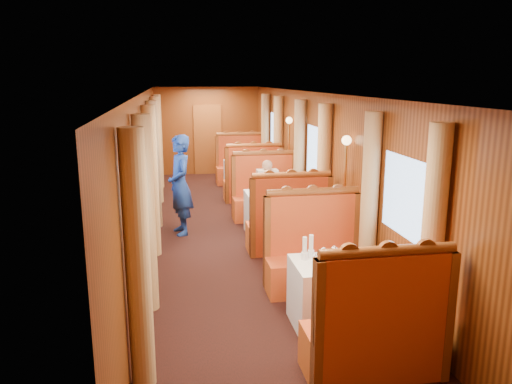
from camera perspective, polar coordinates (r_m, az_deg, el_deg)
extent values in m
cube|color=brown|center=(14.59, -5.53, 5.97)|extent=(0.80, 0.04, 2.00)
cube|color=white|center=(5.80, 9.51, -11.37)|extent=(1.05, 0.72, 0.75)
cube|color=#AD2113|center=(5.08, 13.10, -17.16)|extent=(1.30, 0.55, 0.45)
cube|color=#AD2113|center=(4.62, 14.54, -11.69)|extent=(1.30, 0.12, 0.80)
cylinder|color=brown|center=(4.46, 14.85, -6.53)|extent=(1.23, 0.10, 0.10)
cube|color=#AD2113|center=(6.69, 6.78, -9.30)|extent=(1.30, 0.55, 0.45)
cube|color=#AD2113|center=(6.67, 6.40, -3.65)|extent=(1.30, 0.12, 0.80)
cylinder|color=brown|center=(6.56, 6.50, 0.04)|extent=(1.23, 0.10, 0.10)
cube|color=white|center=(8.98, 2.23, -2.39)|extent=(1.05, 0.72, 0.75)
cube|color=#AD2113|center=(8.14, 3.60, -5.14)|extent=(1.30, 0.55, 0.45)
cube|color=#AD2113|center=(7.76, 4.03, -1.24)|extent=(1.30, 0.12, 0.80)
cylinder|color=brown|center=(7.67, 4.08, 1.95)|extent=(1.23, 0.10, 0.10)
cube|color=#AD2113|center=(9.92, 1.09, -1.80)|extent=(1.30, 0.55, 0.45)
cube|color=#AD2113|center=(9.99, 0.87, 1.97)|extent=(1.30, 0.12, 0.80)
cylinder|color=brown|center=(9.92, 0.88, 4.47)|extent=(1.23, 0.10, 0.10)
cube|color=white|center=(12.34, -1.12, 1.83)|extent=(1.05, 0.72, 0.75)
cube|color=#AD2113|center=(11.45, -0.41, 0.19)|extent=(1.30, 0.55, 0.45)
cube|color=#AD2113|center=(11.12, -0.23, 3.10)|extent=(1.30, 0.12, 0.80)
cylinder|color=brown|center=(11.06, -0.24, 5.34)|extent=(1.23, 0.10, 0.10)
cube|color=#AD2113|center=(13.29, -1.73, 1.97)|extent=(1.30, 0.55, 0.45)
cube|color=#AD2113|center=(13.40, -1.88, 4.76)|extent=(1.30, 0.12, 0.80)
cylinder|color=brown|center=(13.34, -1.90, 6.63)|extent=(1.23, 0.10, 0.10)
cube|color=silver|center=(5.56, 8.59, -8.17)|extent=(0.40, 0.34, 0.01)
cylinder|color=white|center=(5.65, 12.73, -8.00)|extent=(0.21, 0.21, 0.01)
cylinder|color=white|center=(5.67, 5.56, -7.28)|extent=(0.08, 0.08, 0.08)
cylinder|color=white|center=(5.62, 5.59, -6.01)|extent=(0.05, 0.05, 0.18)
cylinder|color=white|center=(5.74, 6.28, -7.02)|extent=(0.08, 0.08, 0.08)
cylinder|color=white|center=(5.70, 6.32, -5.76)|extent=(0.05, 0.05, 0.18)
cylinder|color=silver|center=(8.90, 2.07, 0.41)|extent=(0.06, 0.06, 0.14)
cylinder|color=silver|center=(12.28, -1.10, 3.89)|extent=(0.06, 0.06, 0.14)
cylinder|color=tan|center=(4.49, -13.37, -7.87)|extent=(0.22, 0.22, 2.35)
cylinder|color=tan|center=(5.97, -12.50, -2.61)|extent=(0.22, 0.22, 2.35)
cylinder|color=tan|center=(5.10, 19.48, -5.76)|extent=(0.22, 0.22, 2.35)
cylinder|color=tan|center=(6.44, 12.81, -1.50)|extent=(0.22, 0.22, 2.35)
cylinder|color=tan|center=(7.86, -11.89, 1.12)|extent=(0.22, 0.22, 2.35)
cylinder|color=tan|center=(9.39, -11.58, 3.03)|extent=(0.22, 0.22, 2.35)
cylinder|color=tan|center=(8.22, 7.70, 1.79)|extent=(0.22, 0.22, 2.35)
cylinder|color=tan|center=(9.70, 4.97, 3.55)|extent=(0.22, 0.22, 2.35)
cylinder|color=tan|center=(11.31, -11.30, 4.68)|extent=(0.22, 0.22, 2.35)
cylinder|color=tan|center=(12.86, -11.14, 5.65)|extent=(0.22, 0.22, 2.35)
cylinder|color=tan|center=(11.57, 2.54, 5.09)|extent=(0.22, 0.22, 2.35)
cylinder|color=tan|center=(13.08, 1.09, 6.01)|extent=(0.22, 0.22, 2.35)
cylinder|color=#BF8C3F|center=(6.98, -12.22, -2.50)|extent=(0.04, 0.04, 1.85)
sphere|color=#FFD18C|center=(6.79, -12.60, 5.30)|extent=(0.14, 0.14, 0.14)
cylinder|color=#BF8C3F|center=(7.39, 10.02, -1.54)|extent=(0.04, 0.04, 1.85)
sphere|color=#FFD18C|center=(7.21, 10.31, 5.83)|extent=(0.14, 0.14, 0.14)
cylinder|color=#BF8C3F|center=(10.39, -11.48, 2.56)|extent=(0.04, 0.04, 1.85)
sphere|color=#FFD18C|center=(10.27, -11.72, 7.81)|extent=(0.14, 0.14, 0.14)
cylinder|color=#BF8C3F|center=(10.67, 3.73, 3.06)|extent=(0.04, 0.04, 1.85)
sphere|color=#FFD18C|center=(10.55, 3.81, 8.18)|extent=(0.14, 0.14, 0.14)
imported|color=navy|center=(8.93, -8.66, 0.79)|extent=(0.56, 0.73, 1.78)
cube|color=beige|center=(9.65, 1.28, 0.97)|extent=(0.40, 0.24, 0.55)
sphere|color=tan|center=(9.58, 1.29, 3.08)|extent=(0.20, 0.20, 0.20)
cube|color=beige|center=(9.53, 1.47, -0.59)|extent=(0.36, 0.30, 0.14)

